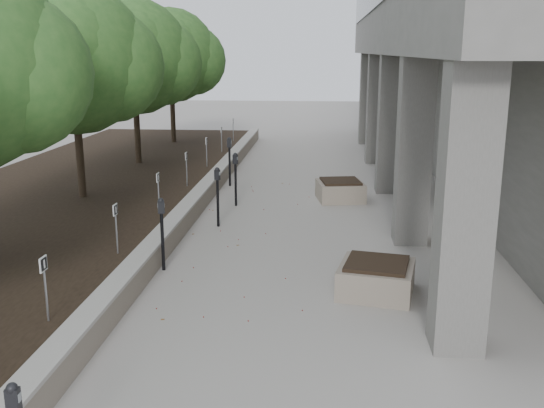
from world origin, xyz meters
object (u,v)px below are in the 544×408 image
(crabapple_tree_4, at_px, (135,82))
(parking_meter_3, at_px, (218,197))
(crabapple_tree_5, at_px, (171,76))
(planter_front, at_px, (376,278))
(crabapple_tree_3, at_px, (75,91))
(parking_meter_4, at_px, (236,179))
(parking_meter_2, at_px, (162,234))
(parking_meter_5, at_px, (230,162))
(planter_back, at_px, (340,190))

(crabapple_tree_4, xyz_separation_m, parking_meter_3, (3.79, -6.15, -2.40))
(crabapple_tree_4, height_order, crabapple_tree_5, same)
(crabapple_tree_4, bearing_deg, planter_front, -54.34)
(crabapple_tree_3, bearing_deg, parking_meter_4, 12.95)
(crabapple_tree_5, height_order, parking_meter_2, crabapple_tree_5)
(crabapple_tree_5, xyz_separation_m, parking_meter_4, (3.92, -9.10, -2.39))
(planter_front, bearing_deg, crabapple_tree_3, 144.90)
(parking_meter_5, bearing_deg, parking_meter_4, -74.77)
(parking_meter_4, relative_size, parking_meter_5, 0.95)
(crabapple_tree_3, bearing_deg, crabapple_tree_5, 90.00)
(crabapple_tree_3, xyz_separation_m, crabapple_tree_4, (0.00, 5.00, 0.00))
(crabapple_tree_3, xyz_separation_m, parking_meter_2, (3.25, -4.24, -2.40))
(parking_meter_4, bearing_deg, planter_front, -41.70)
(crabapple_tree_5, bearing_deg, planter_front, -64.37)
(parking_meter_4, bearing_deg, crabapple_tree_4, 153.10)
(parking_meter_5, bearing_deg, parking_meter_3, -81.94)
(crabapple_tree_3, relative_size, parking_meter_5, 3.54)
(crabapple_tree_5, bearing_deg, parking_meter_2, -77.15)
(parking_meter_3, height_order, planter_front, parking_meter_3)
(parking_meter_3, xyz_separation_m, parking_meter_5, (-0.41, 4.56, 0.04))
(parking_meter_2, bearing_deg, crabapple_tree_4, 89.56)
(planter_front, bearing_deg, planter_back, 93.86)
(planter_front, bearing_deg, parking_meter_5, 114.44)
(crabapple_tree_5, distance_m, parking_meter_4, 10.19)
(parking_meter_3, distance_m, parking_meter_4, 2.06)
(parking_meter_3, bearing_deg, planter_front, -31.09)
(crabapple_tree_4, bearing_deg, planter_back, -25.26)
(parking_meter_3, bearing_deg, parking_meter_5, 112.81)
(parking_meter_5, xyz_separation_m, planter_back, (3.39, -1.60, -0.48))
(crabapple_tree_5, bearing_deg, crabapple_tree_4, -90.00)
(planter_front, relative_size, planter_back, 1.00)
(crabapple_tree_3, xyz_separation_m, parking_meter_3, (3.79, -1.15, -2.40))
(parking_meter_2, bearing_deg, parking_meter_4, 62.73)
(crabapple_tree_3, bearing_deg, planter_front, -35.10)
(parking_meter_3, relative_size, parking_meter_4, 0.99)
(parking_meter_3, bearing_deg, crabapple_tree_5, 126.44)
(planter_back, bearing_deg, parking_meter_2, -120.21)
(crabapple_tree_4, bearing_deg, crabapple_tree_5, 90.00)
(parking_meter_2, relative_size, planter_back, 1.15)
(crabapple_tree_4, relative_size, crabapple_tree_5, 1.00)
(crabapple_tree_3, relative_size, parking_meter_2, 3.80)
(parking_meter_3, bearing_deg, crabapple_tree_3, -179.20)
(parking_meter_3, relative_size, planter_back, 1.17)
(crabapple_tree_3, xyz_separation_m, crabapple_tree_5, (0.00, 10.00, 0.00))
(parking_meter_3, xyz_separation_m, parking_meter_4, (0.14, 2.05, 0.01))
(planter_back, bearing_deg, crabapple_tree_4, 154.74)
(parking_meter_4, distance_m, parking_meter_5, 2.56)
(crabapple_tree_4, bearing_deg, parking_meter_2, -70.63)
(parking_meter_3, height_order, parking_meter_4, parking_meter_4)
(crabapple_tree_3, relative_size, crabapple_tree_4, 1.00)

